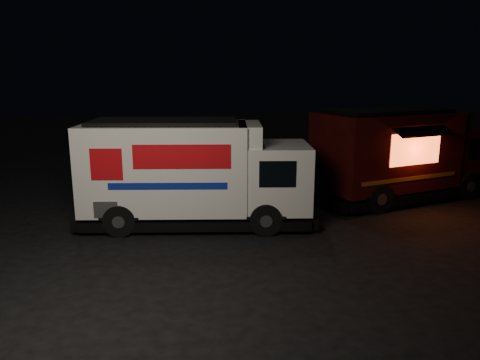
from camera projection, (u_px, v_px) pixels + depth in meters
ground at (218, 251)px, 11.34m from camera, size 80.00×80.00×0.00m
white_truck at (197, 173)px, 13.08m from camera, size 6.86×3.38×2.98m
red_truck at (405, 154)px, 15.86m from camera, size 7.00×3.94×3.08m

